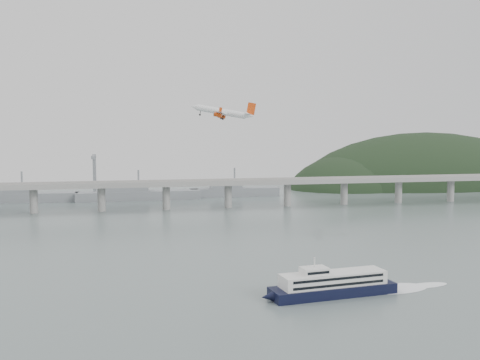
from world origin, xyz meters
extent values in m
plane|color=slate|center=(0.00, 0.00, 0.00)|extent=(900.00, 900.00, 0.00)
cube|color=gray|center=(0.00, 200.00, 20.00)|extent=(800.00, 22.00, 2.20)
cube|color=gray|center=(0.00, 189.50, 22.00)|extent=(800.00, 0.60, 1.80)
cube|color=gray|center=(0.00, 210.50, 22.00)|extent=(800.00, 0.60, 1.80)
cylinder|color=gray|center=(-130.00, 200.00, 9.50)|extent=(6.00, 6.00, 21.00)
cylinder|color=gray|center=(-80.00, 200.00, 9.50)|extent=(6.00, 6.00, 21.00)
cylinder|color=gray|center=(-30.00, 200.00, 9.50)|extent=(6.00, 6.00, 21.00)
cylinder|color=gray|center=(20.00, 200.00, 9.50)|extent=(6.00, 6.00, 21.00)
cylinder|color=gray|center=(70.00, 200.00, 9.50)|extent=(6.00, 6.00, 21.00)
cylinder|color=gray|center=(120.00, 200.00, 9.50)|extent=(6.00, 6.00, 21.00)
cylinder|color=gray|center=(170.00, 200.00, 9.50)|extent=(6.00, 6.00, 21.00)
cylinder|color=gray|center=(220.00, 200.00, 9.50)|extent=(6.00, 6.00, 21.00)
ellipsoid|color=black|center=(270.00, 330.00, -18.00)|extent=(320.00, 150.00, 156.00)
ellipsoid|color=black|center=(175.00, 320.00, -12.00)|extent=(140.00, 110.00, 96.00)
cube|color=slate|center=(-150.00, 270.00, 4.00)|extent=(95.67, 20.15, 8.00)
cube|color=slate|center=(-159.50, 270.00, 12.00)|extent=(33.90, 15.02, 8.00)
cylinder|color=slate|center=(-150.00, 270.00, 20.00)|extent=(1.60, 1.60, 14.00)
cube|color=slate|center=(-50.00, 265.00, 4.00)|extent=(110.55, 21.43, 8.00)
cube|color=slate|center=(-61.00, 265.00, 12.00)|extent=(39.01, 16.73, 8.00)
cylinder|color=slate|center=(-50.00, 265.00, 20.00)|extent=(1.60, 1.60, 14.00)
cube|color=slate|center=(40.00, 275.00, 4.00)|extent=(85.00, 13.60, 8.00)
cube|color=slate|center=(31.50, 275.00, 12.00)|extent=(29.75, 11.90, 8.00)
cylinder|color=slate|center=(40.00, 275.00, 20.00)|extent=(1.60, 1.60, 14.00)
cube|color=slate|center=(-90.00, 300.00, 20.00)|extent=(3.00, 3.00, 40.00)
cube|color=slate|center=(-90.00, 290.00, 38.00)|extent=(3.00, 28.00, 3.00)
cube|color=black|center=(16.08, -44.83, 2.00)|extent=(51.09, 18.01, 4.00)
cone|color=black|center=(-10.72, -48.12, 2.00)|extent=(5.45, 4.58, 4.00)
cube|color=silver|center=(16.08, -44.83, 6.50)|extent=(42.91, 15.05, 5.00)
cube|color=black|center=(16.70, -49.84, 7.80)|extent=(37.74, 4.79, 1.00)
cube|color=black|center=(16.70, -49.84, 5.40)|extent=(37.74, 4.79, 1.00)
cube|color=black|center=(15.47, -39.82, 7.80)|extent=(37.74, 4.79, 1.00)
cube|color=black|center=(15.47, -39.82, 5.40)|extent=(37.74, 4.79, 1.00)
cube|color=silver|center=(8.14, -45.81, 10.30)|extent=(10.78, 8.17, 2.60)
cube|color=black|center=(8.57, -49.33, 10.30)|extent=(8.95, 1.22, 1.00)
cylinder|color=silver|center=(8.14, -45.81, 13.50)|extent=(0.56, 0.56, 4.00)
ellipsoid|color=white|center=(43.88, -41.42, 0.05)|extent=(30.34, 17.80, 0.20)
ellipsoid|color=white|center=(57.77, -39.71, 0.05)|extent=(22.32, 9.78, 0.20)
cylinder|color=white|center=(-1.26, 107.25, 74.80)|extent=(30.31, 16.85, 9.43)
cone|color=white|center=(-17.62, 113.78, 77.91)|extent=(6.33, 5.76, 4.78)
cone|color=white|center=(15.71, 100.50, 72.14)|extent=(7.16, 5.84, 4.97)
cube|color=white|center=(-0.44, 106.86, 73.50)|extent=(18.94, 37.42, 3.32)
cube|color=white|center=(14.83, 100.90, 73.11)|extent=(8.18, 13.80, 1.59)
cube|color=#D4410E|center=(16.52, 100.43, 76.54)|extent=(6.05, 2.32, 8.04)
cylinder|color=#D4410E|center=(-0.03, 113.22, 71.94)|extent=(5.69, 4.44, 3.37)
cylinder|color=black|center=(-2.18, 114.07, 72.35)|extent=(1.74, 2.62, 2.60)
cube|color=white|center=(0.17, 113.20, 73.04)|extent=(2.90, 1.30, 1.82)
cylinder|color=#D4410E|center=(-4.48, 101.77, 72.57)|extent=(5.69, 4.44, 3.37)
cylinder|color=black|center=(-6.63, 102.63, 72.98)|extent=(1.74, 2.62, 2.60)
cube|color=white|center=(-4.28, 101.75, 73.67)|extent=(2.90, 1.30, 1.82)
cylinder|color=black|center=(0.25, 109.59, 71.38)|extent=(1.00, 0.56, 2.73)
cylinder|color=black|center=(0.03, 109.61, 70.17)|extent=(1.51, 0.88, 1.45)
cylinder|color=black|center=(-1.85, 104.18, 71.68)|extent=(1.00, 0.56, 2.73)
cylinder|color=black|center=(-2.08, 104.20, 70.47)|extent=(1.51, 0.88, 1.45)
cylinder|color=black|center=(-14.09, 112.20, 74.05)|extent=(1.00, 0.56, 2.73)
cylinder|color=black|center=(-14.31, 112.22, 72.84)|extent=(1.51, 0.88, 1.45)
cube|color=#D4410E|center=(8.73, 123.71, 73.46)|extent=(2.20, 0.90, 2.96)
cube|color=#D4410E|center=(-5.03, 88.33, 75.41)|extent=(2.20, 0.90, 2.96)
camera|label=1|loc=(-61.64, -244.67, 64.13)|focal=42.00mm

